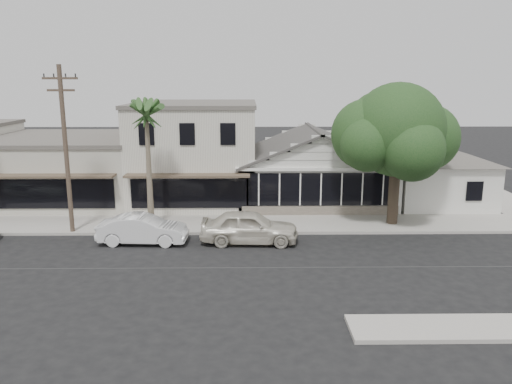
{
  "coord_description": "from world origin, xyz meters",
  "views": [
    {
      "loc": [
        0.68,
        -21.02,
        8.18
      ],
      "look_at": [
        1.03,
        6.0,
        2.14
      ],
      "focal_mm": 35.0,
      "sensor_mm": 36.0,
      "label": 1
    }
  ],
  "objects_px": {
    "utility_pole": "(66,147)",
    "shade_tree": "(395,132)",
    "car_0": "(249,227)",
    "car_1": "(143,229)"
  },
  "relations": [
    {
      "from": "car_0",
      "to": "shade_tree",
      "type": "height_order",
      "value": "shade_tree"
    },
    {
      "from": "utility_pole",
      "to": "car_1",
      "type": "height_order",
      "value": "utility_pole"
    },
    {
      "from": "utility_pole",
      "to": "car_0",
      "type": "bearing_deg",
      "value": -9.72
    },
    {
      "from": "car_0",
      "to": "shade_tree",
      "type": "xyz_separation_m",
      "value": [
        8.18,
        3.28,
        4.5
      ]
    },
    {
      "from": "utility_pole",
      "to": "car_1",
      "type": "relative_size",
      "value": 1.99
    },
    {
      "from": "shade_tree",
      "to": "car_0",
      "type": "bearing_deg",
      "value": -158.17
    },
    {
      "from": "utility_pole",
      "to": "shade_tree",
      "type": "relative_size",
      "value": 1.11
    },
    {
      "from": "car_1",
      "to": "shade_tree",
      "type": "distance_m",
      "value": 14.76
    },
    {
      "from": "car_0",
      "to": "shade_tree",
      "type": "bearing_deg",
      "value": -65.55
    },
    {
      "from": "car_0",
      "to": "utility_pole",
      "type": "bearing_deg",
      "value": 82.9
    }
  ]
}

